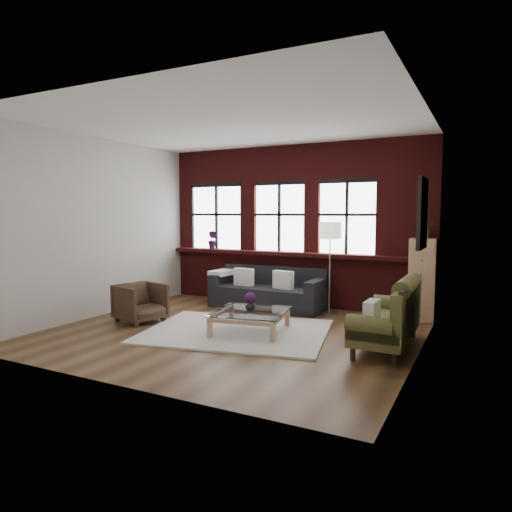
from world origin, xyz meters
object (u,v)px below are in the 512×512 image
at_px(dark_sofa, 268,288).
at_px(drawer_chest, 423,280).
at_px(floor_lamp, 330,265).
at_px(coffee_table, 250,322).
at_px(vase, 250,305).
at_px(vintage_settee, 386,315).
at_px(armchair, 140,303).

xyz_separation_m(dark_sofa, drawer_chest, (2.84, 0.27, 0.31)).
xyz_separation_m(dark_sofa, floor_lamp, (1.26, -0.03, 0.52)).
height_order(dark_sofa, coffee_table, dark_sofa).
bearing_deg(vase, dark_sofa, 107.55).
relative_size(dark_sofa, vintage_settee, 1.28).
distance_m(dark_sofa, floor_lamp, 1.36).
relative_size(dark_sofa, vase, 13.19).
bearing_deg(floor_lamp, vintage_settee, -50.64).
xyz_separation_m(dark_sofa, vase, (0.58, -1.84, 0.03)).
distance_m(vintage_settee, floor_lamp, 2.17).
relative_size(vintage_settee, armchair, 2.39).
relative_size(vase, floor_lamp, 0.09).
bearing_deg(floor_lamp, drawer_chest, 10.90).
xyz_separation_m(dark_sofa, vintage_settee, (2.61, -1.67, 0.06)).
xyz_separation_m(armchair, coffee_table, (2.02, 0.19, -0.16)).
height_order(coffee_table, drawer_chest, drawer_chest).
bearing_deg(vintage_settee, coffee_table, -175.17).
distance_m(coffee_table, floor_lamp, 2.07).
bearing_deg(coffee_table, armchair, -174.59).
height_order(vintage_settee, armchair, vintage_settee).
distance_m(dark_sofa, vase, 1.93).
bearing_deg(vintage_settee, armchair, -174.88).
height_order(dark_sofa, drawer_chest, drawer_chest).
height_order(vintage_settee, vase, vintage_settee).
relative_size(vintage_settee, vase, 10.33).
bearing_deg(coffee_table, vintage_settee, 4.83).
bearing_deg(floor_lamp, armchair, -143.45).
relative_size(armchair, coffee_table, 0.67).
xyz_separation_m(coffee_table, vase, (0.00, -0.00, 0.26)).
relative_size(dark_sofa, coffee_table, 2.06).
bearing_deg(dark_sofa, vase, -72.45).
relative_size(vintage_settee, floor_lamp, 0.94).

